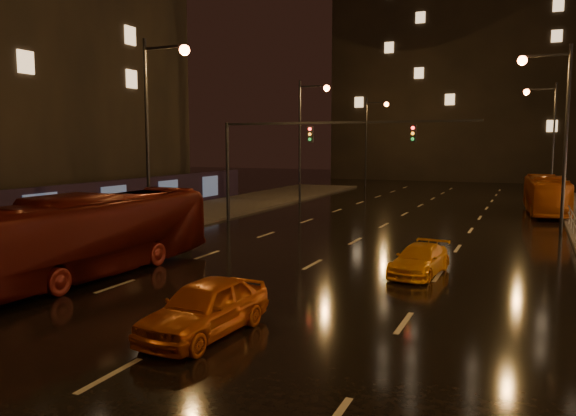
{
  "coord_description": "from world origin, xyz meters",
  "views": [
    {
      "loc": [
        8.04,
        -10.97,
        4.9
      ],
      "look_at": [
        -0.29,
        8.17,
        2.5
      ],
      "focal_mm": 35.0,
      "sensor_mm": 36.0,
      "label": 1
    }
  ],
  "objects_px": {
    "bus_curb": "(546,195)",
    "taxi_near": "(205,307)",
    "bus_red": "(95,234)",
    "taxi_far": "(420,260)"
  },
  "relations": [
    {
      "from": "bus_curb",
      "to": "taxi_far",
      "type": "xyz_separation_m",
      "value": [
        -4.69,
        -22.03,
        -0.78
      ]
    },
    {
      "from": "bus_red",
      "to": "taxi_far",
      "type": "distance_m",
      "value": 12.22
    },
    {
      "from": "bus_curb",
      "to": "taxi_near",
      "type": "xyz_separation_m",
      "value": [
        -8.5,
        -31.03,
        -0.62
      ]
    },
    {
      "from": "bus_red",
      "to": "taxi_far",
      "type": "bearing_deg",
      "value": 24.57
    },
    {
      "from": "bus_red",
      "to": "taxi_far",
      "type": "height_order",
      "value": "bus_red"
    },
    {
      "from": "bus_red",
      "to": "bus_curb",
      "type": "xyz_separation_m",
      "value": [
        15.88,
        26.84,
        -0.19
      ]
    },
    {
      "from": "bus_curb",
      "to": "taxi_far",
      "type": "distance_m",
      "value": 22.53
    },
    {
      "from": "bus_curb",
      "to": "taxi_near",
      "type": "distance_m",
      "value": 32.17
    },
    {
      "from": "bus_red",
      "to": "bus_curb",
      "type": "relative_size",
      "value": 1.14
    },
    {
      "from": "bus_red",
      "to": "taxi_near",
      "type": "xyz_separation_m",
      "value": [
        7.38,
        -4.19,
        -0.81
      ]
    }
  ]
}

